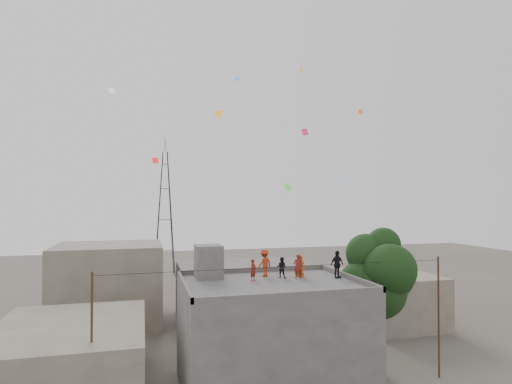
{
  "coord_description": "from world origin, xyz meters",
  "views": [
    {
      "loc": [
        -7.15,
        -23.64,
        10.84
      ],
      "look_at": [
        -0.12,
        2.81,
        11.4
      ],
      "focal_mm": 30.0,
      "sensor_mm": 36.0,
      "label": 1
    }
  ],
  "objects_px": {
    "transmission_tower": "(165,213)",
    "person_red_adult": "(298,266)",
    "person_dark_adult": "(337,264)",
    "tree": "(379,275)",
    "stair_head_box": "(209,261)"
  },
  "relations": [
    {
      "from": "stair_head_box",
      "to": "tree",
      "type": "xyz_separation_m",
      "value": [
        10.57,
        -2.0,
        -1.0
      ]
    },
    {
      "from": "tree",
      "to": "transmission_tower",
      "type": "relative_size",
      "value": 0.45
    },
    {
      "from": "stair_head_box",
      "to": "tree",
      "type": "relative_size",
      "value": 0.22
    },
    {
      "from": "transmission_tower",
      "to": "person_red_adult",
      "type": "height_order",
      "value": "transmission_tower"
    },
    {
      "from": "person_dark_adult",
      "to": "person_red_adult",
      "type": "bearing_deg",
      "value": 151.71
    },
    {
      "from": "transmission_tower",
      "to": "stair_head_box",
      "type": "bearing_deg",
      "value": -88.77
    },
    {
      "from": "transmission_tower",
      "to": "person_dark_adult",
      "type": "xyz_separation_m",
      "value": [
        8.4,
        -39.54,
        -2.13
      ]
    },
    {
      "from": "transmission_tower",
      "to": "tree",
      "type": "bearing_deg",
      "value": -73.91
    },
    {
      "from": "tree",
      "to": "person_dark_adult",
      "type": "relative_size",
      "value": 5.43
    },
    {
      "from": "stair_head_box",
      "to": "person_red_adult",
      "type": "relative_size",
      "value": 1.35
    },
    {
      "from": "tree",
      "to": "person_dark_adult",
      "type": "height_order",
      "value": "tree"
    },
    {
      "from": "tree",
      "to": "person_dark_adult",
      "type": "xyz_separation_m",
      "value": [
        -2.97,
        -0.13,
        0.83
      ]
    },
    {
      "from": "tree",
      "to": "person_red_adult",
      "type": "distance_m",
      "value": 5.41
    },
    {
      "from": "person_red_adult",
      "to": "person_dark_adult",
      "type": "distance_m",
      "value": 2.42
    },
    {
      "from": "person_dark_adult",
      "to": "tree",
      "type": "bearing_deg",
      "value": -15.3
    }
  ]
}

